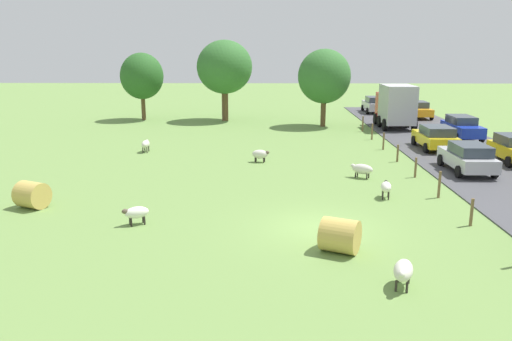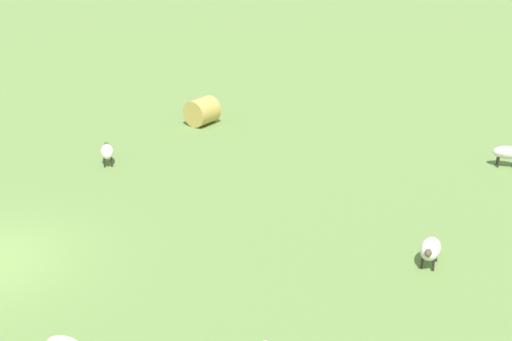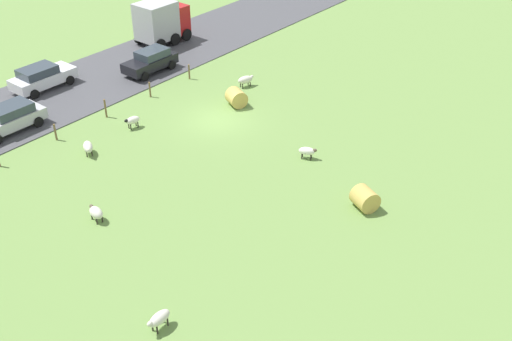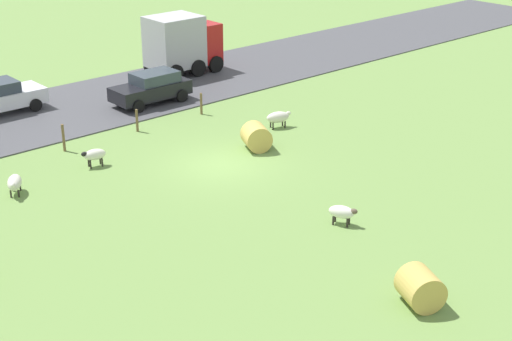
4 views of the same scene
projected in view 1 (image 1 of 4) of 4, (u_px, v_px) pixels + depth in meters
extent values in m
plane|color=#6B8E47|center=(319.00, 228.00, 19.56)|extent=(160.00, 160.00, 0.00)
ellipsoid|color=silver|center=(403.00, 270.00, 14.62)|extent=(0.87, 1.24, 0.53)
ellipsoid|color=silver|center=(402.00, 274.00, 14.11)|extent=(0.26, 0.30, 0.20)
cylinder|color=#2D2823|center=(407.00, 288.00, 14.38)|extent=(0.07, 0.07, 0.32)
cylinder|color=#2D2823|center=(396.00, 286.00, 14.48)|extent=(0.07, 0.07, 0.32)
cylinder|color=#2D2823|center=(409.00, 278.00, 14.94)|extent=(0.07, 0.07, 0.32)
cylinder|color=#2D2823|center=(398.00, 277.00, 15.04)|extent=(0.07, 0.07, 0.32)
ellipsoid|color=silver|center=(386.00, 187.00, 23.30)|extent=(0.64, 0.99, 0.46)
ellipsoid|color=black|center=(386.00, 182.00, 23.68)|extent=(0.23, 0.29, 0.20)
cylinder|color=#2D2823|center=(383.00, 193.00, 23.64)|extent=(0.07, 0.07, 0.36)
cylinder|color=#2D2823|center=(388.00, 193.00, 23.59)|extent=(0.07, 0.07, 0.36)
cylinder|color=#2D2823|center=(383.00, 196.00, 23.17)|extent=(0.07, 0.07, 0.36)
cylinder|color=#2D2823|center=(389.00, 196.00, 23.11)|extent=(0.07, 0.07, 0.36)
ellipsoid|color=white|center=(137.00, 212.00, 19.83)|extent=(1.03, 0.82, 0.45)
ellipsoid|color=brown|center=(125.00, 211.00, 19.63)|extent=(0.31, 0.28, 0.20)
cylinder|color=#2D2823|center=(131.00, 223.00, 19.70)|extent=(0.07, 0.07, 0.32)
cylinder|color=#2D2823|center=(130.00, 221.00, 19.92)|extent=(0.07, 0.07, 0.32)
cylinder|color=#2D2823|center=(145.00, 221.00, 19.91)|extent=(0.07, 0.07, 0.32)
cylinder|color=#2D2823|center=(143.00, 219.00, 20.13)|extent=(0.07, 0.07, 0.32)
ellipsoid|color=silver|center=(362.00, 169.00, 26.92)|extent=(1.22, 1.02, 0.52)
ellipsoid|color=silver|center=(353.00, 166.00, 27.16)|extent=(0.32, 0.29, 0.20)
cylinder|color=#2D2823|center=(356.00, 175.00, 27.04)|extent=(0.07, 0.07, 0.29)
cylinder|color=#2D2823|center=(358.00, 174.00, 27.27)|extent=(0.07, 0.07, 0.29)
cylinder|color=#2D2823|center=(367.00, 177.00, 26.72)|extent=(0.07, 0.07, 0.29)
cylinder|color=#2D2823|center=(369.00, 176.00, 26.96)|extent=(0.07, 0.07, 0.29)
ellipsoid|color=silver|center=(146.00, 144.00, 33.54)|extent=(0.48, 1.03, 0.47)
ellipsoid|color=silver|center=(147.00, 141.00, 33.99)|extent=(0.18, 0.26, 0.20)
cylinder|color=#2D2823|center=(145.00, 149.00, 33.90)|extent=(0.07, 0.07, 0.36)
cylinder|color=#2D2823|center=(149.00, 149.00, 33.90)|extent=(0.07, 0.07, 0.36)
cylinder|color=#2D2823|center=(143.00, 150.00, 33.35)|extent=(0.07, 0.07, 0.36)
cylinder|color=#2D2823|center=(147.00, 150.00, 33.35)|extent=(0.07, 0.07, 0.36)
ellipsoid|color=silver|center=(260.00, 154.00, 30.63)|extent=(1.01, 0.69, 0.53)
ellipsoid|color=brown|center=(267.00, 153.00, 30.51)|extent=(0.29, 0.23, 0.20)
cylinder|color=#2D2823|center=(265.00, 159.00, 30.80)|extent=(0.07, 0.07, 0.29)
cylinder|color=#2D2823|center=(264.00, 161.00, 30.52)|extent=(0.07, 0.07, 0.29)
cylinder|color=#2D2823|center=(256.00, 159.00, 30.90)|extent=(0.07, 0.07, 0.29)
cylinder|color=#2D2823|center=(255.00, 160.00, 30.62)|extent=(0.07, 0.07, 0.29)
cylinder|color=tan|center=(32.00, 195.00, 21.93)|extent=(1.52, 1.51, 1.13)
cylinder|color=tan|center=(340.00, 235.00, 17.18)|extent=(1.57, 1.55, 1.15)
cylinder|color=brown|center=(143.00, 107.00, 48.31)|extent=(0.38, 0.38, 2.47)
ellipsoid|color=#285B23|center=(142.00, 76.00, 47.65)|extent=(3.96, 3.96, 4.23)
cylinder|color=brown|center=(225.00, 104.00, 47.77)|extent=(0.59, 0.59, 3.09)
ellipsoid|color=#336B2D|center=(225.00, 67.00, 46.99)|extent=(5.05, 5.05, 4.84)
cylinder|color=brown|center=(323.00, 112.00, 44.32)|extent=(0.44, 0.44, 2.55)
ellipsoid|color=#336B2D|center=(324.00, 76.00, 43.63)|extent=(4.45, 4.45, 4.56)
cylinder|color=brown|center=(472.00, 212.00, 19.69)|extent=(0.12, 0.12, 1.08)
cylinder|color=brown|center=(439.00, 185.00, 23.35)|extent=(0.12, 0.12, 1.24)
cylinder|color=brown|center=(416.00, 168.00, 27.04)|extent=(0.12, 0.12, 1.06)
cylinder|color=brown|center=(398.00, 153.00, 30.72)|extent=(0.12, 0.12, 1.04)
cylinder|color=brown|center=(384.00, 141.00, 34.38)|extent=(0.12, 0.12, 1.14)
cylinder|color=brown|center=(372.00, 132.00, 38.04)|extent=(0.12, 0.12, 1.20)
cylinder|color=brown|center=(363.00, 124.00, 41.71)|extent=(0.12, 0.12, 1.24)
cube|color=#B21919|center=(390.00, 106.00, 44.96)|extent=(2.36, 1.20, 2.30)
cube|color=#B2B2B7|center=(397.00, 104.00, 42.50)|extent=(2.36, 3.67, 3.10)
cylinder|color=black|center=(376.00, 119.00, 45.25)|extent=(0.30, 0.96, 0.96)
cylinder|color=black|center=(403.00, 119.00, 45.21)|extent=(0.30, 0.96, 0.96)
cylinder|color=black|center=(380.00, 121.00, 43.77)|extent=(0.30, 0.96, 0.96)
cylinder|color=black|center=(407.00, 121.00, 43.73)|extent=(0.30, 0.96, 0.96)
cylinder|color=black|center=(385.00, 125.00, 41.81)|extent=(0.30, 0.96, 0.96)
cylinder|color=black|center=(414.00, 125.00, 41.77)|extent=(0.30, 0.96, 0.96)
cylinder|color=black|center=(509.00, 162.00, 29.07)|extent=(0.22, 0.64, 0.64)
cylinder|color=black|center=(490.00, 153.00, 31.51)|extent=(0.22, 0.64, 0.64)
cube|color=#1933B2|center=(462.00, 129.00, 38.18)|extent=(1.78, 4.51, 0.77)
cube|color=#333D47|center=(461.00, 120.00, 38.36)|extent=(1.57, 2.48, 0.56)
cylinder|color=black|center=(482.00, 138.00, 36.83)|extent=(0.22, 0.64, 0.64)
cylinder|color=black|center=(457.00, 138.00, 36.86)|extent=(0.22, 0.64, 0.64)
cylinder|color=black|center=(466.00, 131.00, 39.68)|extent=(0.22, 0.64, 0.64)
cylinder|color=black|center=(443.00, 131.00, 39.71)|extent=(0.22, 0.64, 0.64)
cube|color=orange|center=(418.00, 111.00, 49.24)|extent=(1.82, 3.99, 0.67)
cube|color=#333D47|center=(418.00, 104.00, 49.39)|extent=(1.60, 2.20, 0.56)
cylinder|color=black|center=(432.00, 116.00, 48.04)|extent=(0.22, 0.64, 0.64)
cylinder|color=black|center=(412.00, 116.00, 48.07)|extent=(0.22, 0.64, 0.64)
cylinder|color=black|center=(423.00, 113.00, 50.57)|extent=(0.22, 0.64, 0.64)
cylinder|color=black|center=(405.00, 113.00, 50.60)|extent=(0.22, 0.64, 0.64)
cube|color=#B7B7BC|center=(467.00, 159.00, 28.06)|extent=(1.85, 4.35, 0.69)
cube|color=#333D47|center=(470.00, 149.00, 27.59)|extent=(1.63, 2.39, 0.56)
cylinder|color=black|center=(441.00, 160.00, 29.53)|extent=(0.22, 0.64, 0.64)
cylinder|color=black|center=(473.00, 160.00, 29.50)|extent=(0.22, 0.64, 0.64)
cylinder|color=black|center=(459.00, 172.00, 26.78)|extent=(0.22, 0.64, 0.64)
cylinder|color=black|center=(495.00, 172.00, 26.75)|extent=(0.22, 0.64, 0.64)
cube|color=#B7B7BC|center=(374.00, 106.00, 53.35)|extent=(1.74, 4.23, 0.78)
cube|color=#333D47|center=(375.00, 99.00, 52.89)|extent=(1.53, 2.33, 0.56)
cylinder|color=black|center=(363.00, 108.00, 54.79)|extent=(0.22, 0.64, 0.64)
cylinder|color=black|center=(379.00, 108.00, 54.76)|extent=(0.22, 0.64, 0.64)
cylinder|color=black|center=(368.00, 111.00, 52.12)|extent=(0.22, 0.64, 0.64)
cylinder|color=black|center=(385.00, 111.00, 52.09)|extent=(0.22, 0.64, 0.64)
cube|color=yellow|center=(435.00, 139.00, 34.32)|extent=(1.97, 4.23, 0.68)
cube|color=#333D47|center=(437.00, 131.00, 33.86)|extent=(1.73, 2.33, 0.56)
cylinder|color=black|center=(414.00, 140.00, 35.75)|extent=(0.22, 0.64, 0.64)
cylinder|color=black|center=(443.00, 140.00, 35.72)|extent=(0.22, 0.64, 0.64)
cylinder|color=black|center=(426.00, 148.00, 33.08)|extent=(0.22, 0.64, 0.64)
cylinder|color=black|center=(457.00, 148.00, 33.04)|extent=(0.22, 0.64, 0.64)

